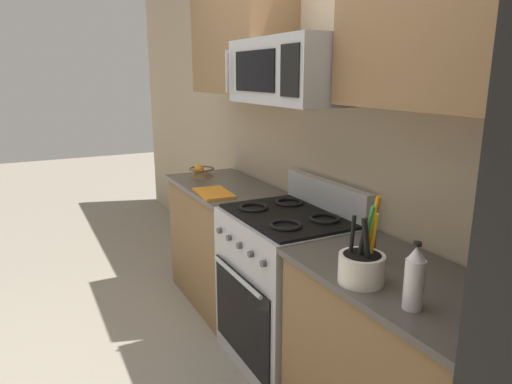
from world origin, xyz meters
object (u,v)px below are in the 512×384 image
Objects in this scene: fruit_basket at (201,171)px; bottle_vinegar at (414,278)px; range_oven at (287,288)px; cutting_board at (214,193)px; bottle_hot_sauce at (370,239)px; microwave at (295,71)px; utensil_crock at (362,266)px.

bottle_vinegar is at bearing -2.64° from fruit_basket.
range_oven is 5.56× the size of fruit_basket.
cutting_board is 1.58× the size of bottle_hot_sauce.
range_oven is at bearing 178.84° from bottle_hot_sauce.
bottle_vinegar is (1.08, -0.19, -0.68)m from microwave.
range_oven is at bearing -89.98° from microwave.
fruit_basket is 2.30m from bottle_vinegar.
range_oven is 3.28× the size of cutting_board.
range_oven reaches higher than cutting_board.
cutting_board is (0.55, -0.12, -0.03)m from fruit_basket.
bottle_vinegar is (2.29, -0.11, 0.07)m from fruit_basket.
microwave is 2.30× the size of utensil_crock.
bottle_vinegar reaches higher than bottle_hot_sauce.
fruit_basket reaches higher than cutting_board.
cutting_board is (-0.66, -0.20, -0.78)m from microwave.
microwave is at bearing 17.18° from cutting_board.
microwave reaches higher than range_oven.
utensil_crock is 1.74× the size of fruit_basket.
range_oven is 5.20× the size of bottle_hot_sauce.
microwave reaches higher than bottle_hot_sauce.
bottle_hot_sauce reaches higher than range_oven.
utensil_crock is 1.62× the size of bottle_hot_sauce.
utensil_crock is at bearing -47.96° from bottle_hot_sauce.
cutting_board is 1.39× the size of bottle_vinegar.
cutting_board is (-0.66, -0.18, 0.44)m from range_oven.
range_oven is 1.00m from utensil_crock.
range_oven is 4.56× the size of bottle_vinegar.
fruit_basket is (-2.06, 0.13, -0.03)m from utensil_crock.
bottle_hot_sauce is at bearing 6.95° from cutting_board.
bottle_vinegar is at bearing 0.49° from cutting_board.
fruit_basket is at bearing 177.36° from bottle_vinegar.
microwave is at bearing 165.97° from utensil_crock.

